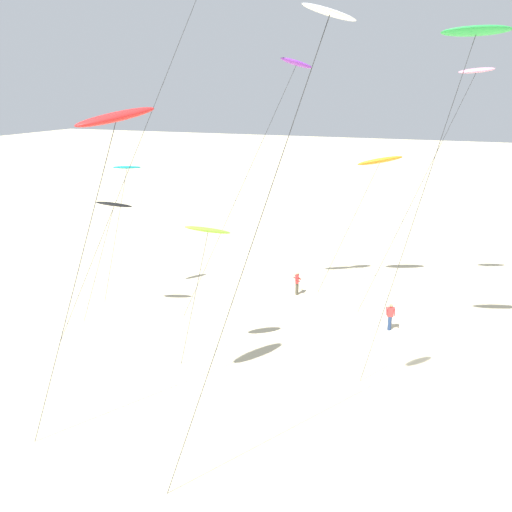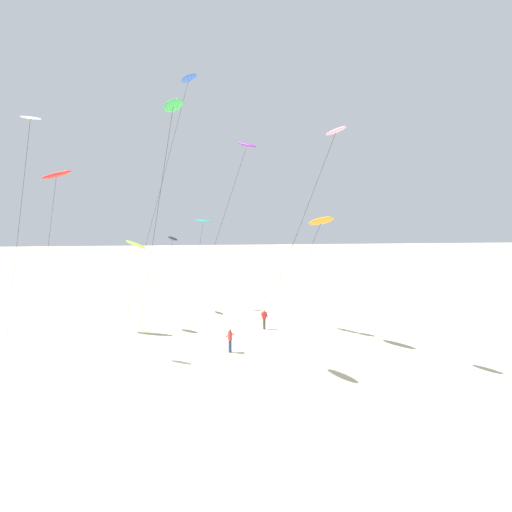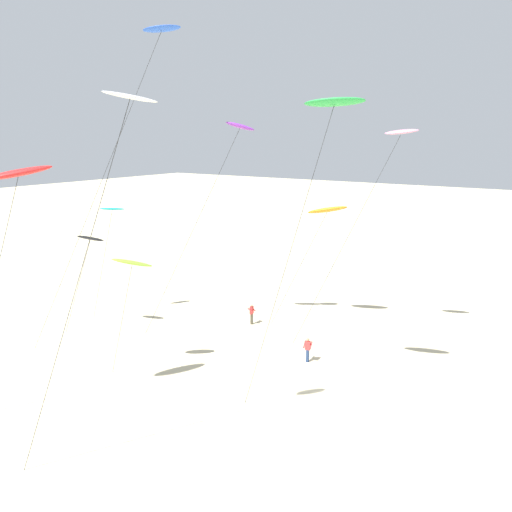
% 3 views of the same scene
% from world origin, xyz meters
% --- Properties ---
extents(ground_plane, '(260.00, 260.00, 0.00)m').
position_xyz_m(ground_plane, '(0.00, 0.00, 0.00)').
color(ground_plane, beige).
extents(kite_blue, '(7.05, 8.92, 21.34)m').
position_xyz_m(kite_blue, '(-0.76, 10.62, 20.65)').
color(kite_blue, blue).
rests_on(kite_blue, ground).
extents(kite_orange, '(3.60, 4.93, 9.65)m').
position_xyz_m(kite_orange, '(8.91, 3.27, 9.08)').
color(kite_orange, orange).
rests_on(kite_orange, ground).
extents(kite_white, '(4.51, 5.24, 16.20)m').
position_xyz_m(kite_white, '(-11.24, 2.36, 15.49)').
color(kite_white, white).
rests_on(kite_white, ground).
extents(kite_green, '(3.70, 5.08, 16.48)m').
position_xyz_m(kite_green, '(-1.79, -1.87, 16.03)').
color(kite_green, green).
rests_on(kite_green, ground).
extents(kite_black, '(2.17, 2.97, 7.50)m').
position_xyz_m(kite_black, '(-2.32, 16.97, 7.19)').
color(kite_black, black).
rests_on(kite_black, ground).
extents(kite_purple, '(5.49, 6.74, 15.64)m').
position_xyz_m(kite_purple, '(3.86, 7.88, 15.04)').
color(kite_purple, purple).
rests_on(kite_purple, ground).
extents(kite_pink, '(5.01, 6.62, 15.12)m').
position_xyz_m(kite_pink, '(8.27, -2.10, 14.62)').
color(kite_pink, pink).
rests_on(kite_pink, ground).
extents(kite_teal, '(2.27, 2.38, 9.17)m').
position_xyz_m(kite_teal, '(0.71, 18.00, 8.82)').
color(kite_teal, teal).
rests_on(kite_teal, ground).
extents(kite_red, '(4.20, 4.45, 13.26)m').
position_xyz_m(kite_red, '(-11.43, 9.89, 12.76)').
color(kite_red, red).
rests_on(kite_red, ground).
extents(kite_lime, '(2.16, 2.40, 7.53)m').
position_xyz_m(kite_lime, '(-5.19, 9.41, 7.09)').
color(kite_lime, '#8CD833').
rests_on(kite_lime, ground).
extents(kite_flyer_nearest, '(0.60, 0.63, 1.67)m').
position_xyz_m(kite_flyer_nearest, '(1.89, 1.05, 0.89)').
color(kite_flyer_nearest, navy).
rests_on(kite_flyer_nearest, ground).
extents(kite_flyer_middle, '(0.59, 0.56, 1.67)m').
position_xyz_m(kite_flyer_middle, '(5.37, 7.86, 0.89)').
color(kite_flyer_middle, '#4C4738').
rests_on(kite_flyer_middle, ground).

